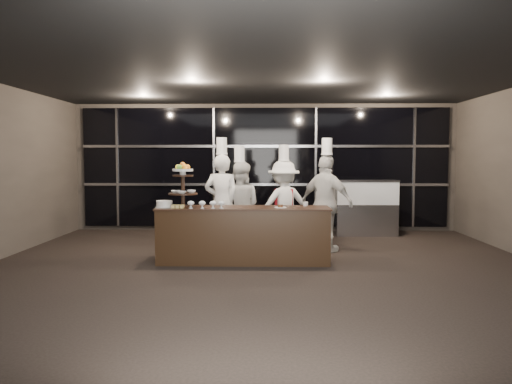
{
  "coord_description": "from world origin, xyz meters",
  "views": [
    {
      "loc": [
        0.05,
        -6.85,
        1.74
      ],
      "look_at": [
        -0.13,
        1.62,
        1.15
      ],
      "focal_mm": 35.0,
      "sensor_mm": 36.0,
      "label": 1
    }
  ],
  "objects_px": {
    "buffet_counter": "(244,234)",
    "chef_d": "(326,203)",
    "display_case": "(366,204)",
    "display_stand": "(183,182)",
    "chef_a": "(222,202)",
    "chef_b": "(240,205)",
    "layer_cake": "(164,204)",
    "chef_c": "(284,204)"
  },
  "relations": [
    {
      "from": "display_case",
      "to": "chef_a",
      "type": "relative_size",
      "value": 0.65
    },
    {
      "from": "buffet_counter",
      "to": "chef_b",
      "type": "bearing_deg",
      "value": 96.43
    },
    {
      "from": "chef_b",
      "to": "chef_c",
      "type": "distance_m",
      "value": 0.84
    },
    {
      "from": "chef_b",
      "to": "chef_c",
      "type": "bearing_deg",
      "value": 6.84
    },
    {
      "from": "buffet_counter",
      "to": "chef_a",
      "type": "distance_m",
      "value": 1.15
    },
    {
      "from": "chef_c",
      "to": "chef_b",
      "type": "bearing_deg",
      "value": -173.16
    },
    {
      "from": "display_case",
      "to": "chef_c",
      "type": "xyz_separation_m",
      "value": [
        -1.89,
        -1.75,
        0.16
      ]
    },
    {
      "from": "buffet_counter",
      "to": "chef_b",
      "type": "xyz_separation_m",
      "value": [
        -0.13,
        1.13,
        0.38
      ]
    },
    {
      "from": "chef_a",
      "to": "chef_d",
      "type": "bearing_deg",
      "value": 0.2
    },
    {
      "from": "display_case",
      "to": "chef_b",
      "type": "relative_size",
      "value": 0.7
    },
    {
      "from": "buffet_counter",
      "to": "chef_d",
      "type": "bearing_deg",
      "value": 33.08
    },
    {
      "from": "display_case",
      "to": "chef_b",
      "type": "distance_m",
      "value": 3.3
    },
    {
      "from": "buffet_counter",
      "to": "chef_c",
      "type": "relative_size",
      "value": 1.44
    },
    {
      "from": "layer_cake",
      "to": "chef_c",
      "type": "relative_size",
      "value": 0.15
    },
    {
      "from": "layer_cake",
      "to": "chef_b",
      "type": "xyz_separation_m",
      "value": [
        1.17,
        1.18,
        -0.13
      ]
    },
    {
      "from": "display_stand",
      "to": "display_case",
      "type": "distance_m",
      "value": 4.72
    },
    {
      "from": "chef_b",
      "to": "display_stand",
      "type": "bearing_deg",
      "value": -127.71
    },
    {
      "from": "display_stand",
      "to": "chef_a",
      "type": "relative_size",
      "value": 0.35
    },
    {
      "from": "buffet_counter",
      "to": "display_case",
      "type": "xyz_separation_m",
      "value": [
        2.6,
        2.98,
        0.22
      ]
    },
    {
      "from": "buffet_counter",
      "to": "display_stand",
      "type": "relative_size",
      "value": 3.81
    },
    {
      "from": "layer_cake",
      "to": "display_case",
      "type": "distance_m",
      "value": 4.94
    },
    {
      "from": "display_stand",
      "to": "chef_c",
      "type": "distance_m",
      "value": 2.16
    },
    {
      "from": "chef_b",
      "to": "chef_a",
      "type": "bearing_deg",
      "value": -151.28
    },
    {
      "from": "chef_d",
      "to": "buffet_counter",
      "type": "bearing_deg",
      "value": -146.92
    },
    {
      "from": "layer_cake",
      "to": "display_case",
      "type": "height_order",
      "value": "display_case"
    },
    {
      "from": "layer_cake",
      "to": "chef_a",
      "type": "distance_m",
      "value": 1.32
    },
    {
      "from": "buffet_counter",
      "to": "chef_d",
      "type": "distance_m",
      "value": 1.82
    },
    {
      "from": "display_stand",
      "to": "chef_a",
      "type": "xyz_separation_m",
      "value": [
        0.56,
        0.96,
        -0.41
      ]
    },
    {
      "from": "chef_b",
      "to": "chef_d",
      "type": "height_order",
      "value": "chef_d"
    },
    {
      "from": "chef_a",
      "to": "chef_c",
      "type": "relative_size",
      "value": 1.06
    },
    {
      "from": "display_case",
      "to": "chef_d",
      "type": "relative_size",
      "value": 0.65
    },
    {
      "from": "layer_cake",
      "to": "buffet_counter",
      "type": "bearing_deg",
      "value": 2.2
    },
    {
      "from": "display_stand",
      "to": "display_case",
      "type": "height_order",
      "value": "display_stand"
    },
    {
      "from": "display_case",
      "to": "chef_d",
      "type": "distance_m",
      "value": 2.31
    },
    {
      "from": "chef_b",
      "to": "buffet_counter",
      "type": "bearing_deg",
      "value": -83.57
    },
    {
      "from": "chef_d",
      "to": "chef_a",
      "type": "bearing_deg",
      "value": -179.8
    },
    {
      "from": "chef_a",
      "to": "chef_b",
      "type": "xyz_separation_m",
      "value": [
        0.31,
        0.17,
        -0.08
      ]
    },
    {
      "from": "buffet_counter",
      "to": "display_stand",
      "type": "height_order",
      "value": "display_stand"
    },
    {
      "from": "display_stand",
      "to": "chef_a",
      "type": "height_order",
      "value": "chef_a"
    },
    {
      "from": "display_stand",
      "to": "chef_b",
      "type": "bearing_deg",
      "value": 52.29
    },
    {
      "from": "chef_c",
      "to": "chef_d",
      "type": "distance_m",
      "value": 0.82
    },
    {
      "from": "display_case",
      "to": "chef_c",
      "type": "bearing_deg",
      "value": -137.25
    }
  ]
}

